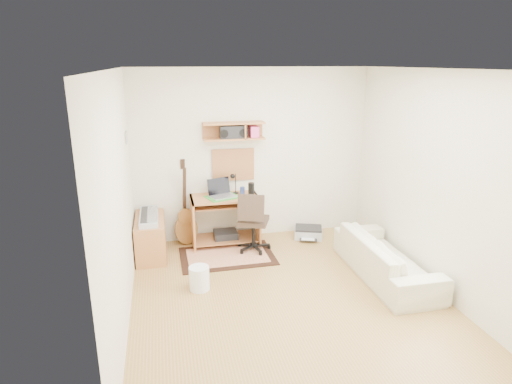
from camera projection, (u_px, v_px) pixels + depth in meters
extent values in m
cube|color=#A67F45|center=(287.00, 297.00, 5.16)|extent=(3.60, 4.00, 0.01)
cube|color=white|center=(293.00, 68.00, 4.41)|extent=(3.60, 4.00, 0.01)
cube|color=silver|center=(252.00, 155.00, 6.66)|extent=(3.60, 0.01, 2.60)
cube|color=silver|center=(119.00, 203.00, 4.41)|extent=(0.01, 4.00, 2.60)
cube|color=silver|center=(436.00, 182.00, 5.15)|extent=(0.01, 4.00, 2.60)
cube|color=#BA7641|center=(234.00, 131.00, 6.36)|extent=(0.90, 0.25, 0.26)
cube|color=tan|center=(233.00, 165.00, 6.61)|extent=(0.64, 0.03, 0.49)
cube|color=#4C8CBF|center=(126.00, 137.00, 5.70)|extent=(0.02, 0.20, 0.15)
cylinder|color=black|center=(251.00, 189.00, 6.46)|extent=(0.09, 0.09, 0.20)
cylinder|color=#2F448F|center=(242.00, 190.00, 6.59)|extent=(0.07, 0.07, 0.10)
cube|color=black|center=(233.00, 132.00, 6.36)|extent=(0.38, 0.18, 0.20)
cube|color=beige|center=(227.00, 256.00, 6.22)|extent=(1.33, 0.90, 0.02)
cube|color=#BA7641|center=(150.00, 237.00, 6.20)|extent=(0.40, 0.90, 0.55)
cube|color=#B2B5BA|center=(149.00, 217.00, 6.11)|extent=(0.25, 0.80, 0.07)
cylinder|color=white|center=(199.00, 278.00, 5.29)|extent=(0.32, 0.32, 0.30)
cube|color=#A5A8AA|center=(308.00, 232.00, 6.88)|extent=(0.51, 0.45, 0.16)
imported|color=beige|center=(386.00, 251.00, 5.57)|extent=(0.52, 1.79, 0.70)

